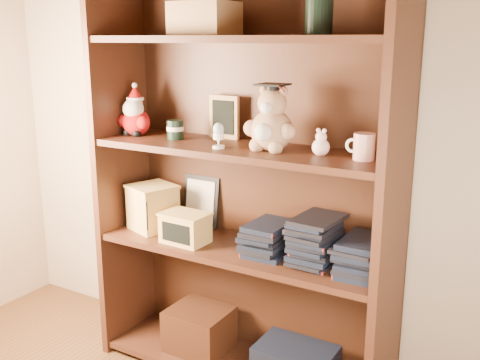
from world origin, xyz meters
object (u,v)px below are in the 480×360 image
Objects in this scene: bookcase at (246,187)px; treats_box at (153,207)px; teacher_mug at (363,147)px; grad_teddy_bear at (271,125)px.

bookcase is 0.45m from treats_box.
teacher_mug is at bearing 0.05° from treats_box.
bookcase is at bearing 6.87° from treats_box.
bookcase is 15.94× the size of teacher_mug.
teacher_mug is 0.97m from treats_box.
grad_teddy_bear is at bearing -178.76° from teacher_mug.
grad_teddy_bear is (0.14, -0.06, 0.26)m from bookcase.
grad_teddy_bear is at bearing -0.67° from treats_box.
bookcase reaches higher than teacher_mug.
teacher_mug is at bearing 1.24° from grad_teddy_bear.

